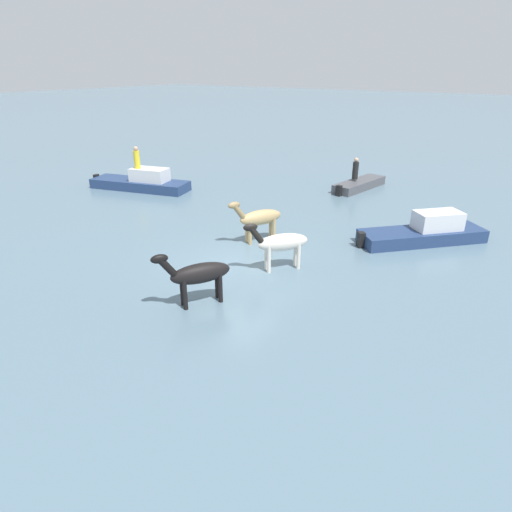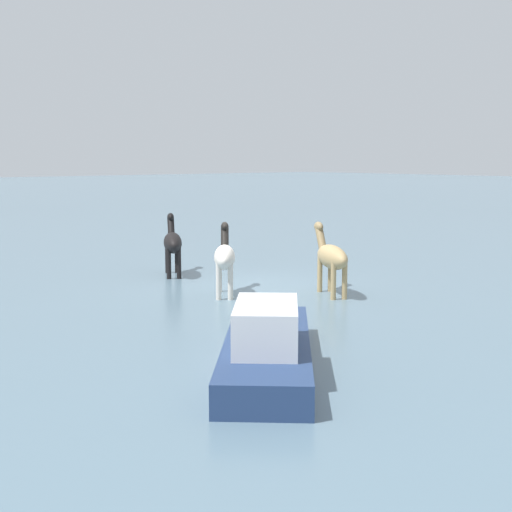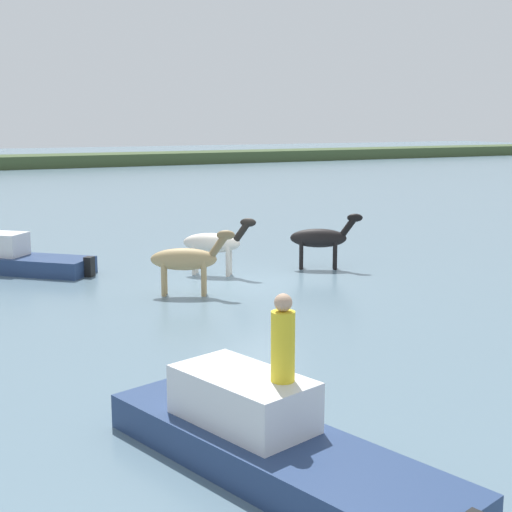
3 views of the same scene
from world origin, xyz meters
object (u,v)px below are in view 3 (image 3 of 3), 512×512
horse_pinto_flank (187,259)px  person_watcher_seated (283,341)px  boat_launch_far (271,448)px  boat_tender_starboard (12,261)px  horse_lead (214,243)px  horse_mid_herd (321,238)px

horse_pinto_flank → person_watcher_seated: 10.13m
boat_launch_far → boat_tender_starboard: bearing=-12.4°
horse_lead → boat_launch_far: (-4.47, -11.87, -0.64)m
horse_pinto_flank → horse_lead: (1.72, 2.06, -0.00)m
horse_pinto_flank → horse_lead: bearing=77.7°
horse_pinto_flank → horse_lead: size_ratio=1.09×
horse_pinto_flank → boat_launch_far: size_ratio=0.37×
horse_pinto_flank → boat_launch_far: horse_pinto_flank is taller
boat_launch_far → person_watcher_seated: 1.45m
horse_mid_herd → boat_tender_starboard: horse_mid_herd is taller
horse_lead → horse_mid_herd: bearing=26.9°
horse_pinto_flank → boat_tender_starboard: 6.55m
boat_launch_far → boat_tender_starboard: size_ratio=1.28×
boat_launch_far → horse_pinto_flank: bearing=-31.5°
horse_lead → person_watcher_seated: 12.60m
horse_lead → horse_mid_herd: (3.36, -0.68, -0.00)m
horse_pinto_flank → horse_mid_herd: horse_pinto_flank is taller
horse_mid_herd → person_watcher_seated: size_ratio=1.78×
boat_launch_far → horse_lead: bearing=-36.5°
horse_mid_herd → boat_launch_far: bearing=-94.0°
horse_lead → boat_tender_starboard: horse_lead is taller
horse_mid_herd → horse_lead: bearing=-160.5°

